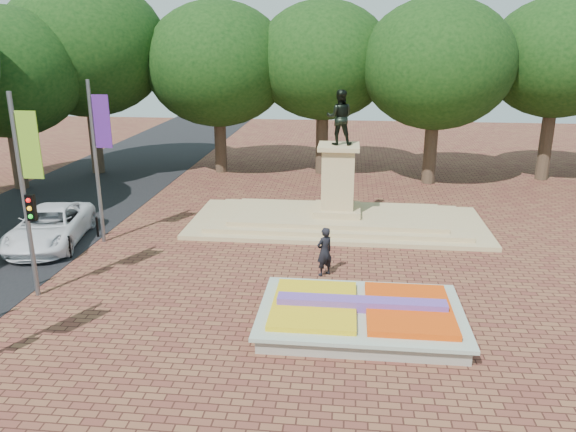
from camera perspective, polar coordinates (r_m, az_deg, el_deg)
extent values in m
plane|color=brown|center=(19.80, 4.35, -8.13)|extent=(90.00, 90.00, 0.00)
cube|color=black|center=(28.88, -26.49, -1.60)|extent=(9.00, 90.00, 0.02)
cube|color=gray|center=(17.91, 7.38, -10.34)|extent=(6.00, 4.00, 0.45)
cube|color=#A8B5A4|center=(17.79, 7.41, -9.56)|extent=(6.30, 4.30, 0.12)
cube|color=#F44B0D|center=(17.83, 12.15, -9.28)|extent=(2.60, 3.40, 0.22)
cube|color=yellow|center=(17.75, 2.68, -9.05)|extent=(2.60, 3.40, 0.18)
cube|color=#5D389B|center=(17.69, 7.44, -8.92)|extent=(5.20, 0.55, 0.38)
cube|color=tan|center=(27.20, 4.98, -0.67)|extent=(14.00, 6.00, 0.20)
cube|color=tan|center=(27.14, 4.99, -0.26)|extent=(12.00, 5.00, 0.20)
cube|color=tan|center=(27.08, 5.00, 0.14)|extent=(10.00, 4.00, 0.20)
cube|color=tan|center=(27.01, 5.01, 0.65)|extent=(2.20, 2.20, 0.30)
cube|color=tan|center=(26.60, 5.10, 3.84)|extent=(1.50, 1.50, 2.80)
cube|color=tan|center=(26.29, 5.19, 7.02)|extent=(1.90, 1.90, 0.20)
imported|color=black|center=(26.08, 5.27, 9.94)|extent=(1.22, 0.95, 2.50)
cylinder|color=#39271F|center=(39.99, -18.29, 7.19)|extent=(0.80, 0.80, 4.00)
ellipsoid|color=black|center=(39.50, -18.95, 13.89)|extent=(8.80, 8.80, 7.48)
cylinder|color=#39271F|center=(37.42, -6.97, 7.28)|extent=(0.80, 0.80, 4.00)
ellipsoid|color=black|center=(36.89, -7.24, 14.47)|extent=(8.80, 8.80, 7.48)
cylinder|color=#39271F|center=(36.48, 3.89, 7.11)|extent=(0.80, 0.80, 4.00)
ellipsoid|color=black|center=(35.93, 4.05, 14.49)|extent=(8.80, 8.80, 7.48)
cylinder|color=#39271F|center=(36.87, 14.90, 6.68)|extent=(0.80, 0.80, 4.00)
ellipsoid|color=black|center=(36.33, 15.49, 13.96)|extent=(8.80, 8.80, 7.48)
cylinder|color=#39271F|center=(38.54, 25.29, 6.04)|extent=(0.80, 0.80, 4.00)
ellipsoid|color=black|center=(38.03, 26.22, 12.97)|extent=(8.80, 8.80, 7.48)
cylinder|color=#39271F|center=(37.34, -26.31, 5.46)|extent=(0.80, 0.80, 3.84)
cylinder|color=slate|center=(20.57, -25.22, 1.60)|extent=(0.16, 0.16, 7.00)
cube|color=#75A921|center=(19.97, -24.77, 6.55)|extent=(0.70, 0.04, 2.20)
cylinder|color=slate|center=(25.28, -18.91, 5.03)|extent=(0.16, 0.16, 7.00)
cube|color=#4F1E7E|center=(24.79, -18.37, 9.09)|extent=(0.70, 0.04, 2.20)
cube|color=black|center=(20.55, -24.63, 0.79)|extent=(0.28, 0.18, 0.90)
cylinder|color=black|center=(22.40, -24.28, -5.33)|extent=(0.10, 0.10, 0.90)
sphere|color=black|center=(22.24, -24.43, -4.21)|extent=(0.12, 0.12, 0.12)
cylinder|color=black|center=(24.50, -21.30, -3.05)|extent=(0.10, 0.10, 0.90)
sphere|color=black|center=(24.35, -21.42, -2.01)|extent=(0.12, 0.12, 0.12)
cylinder|color=black|center=(26.69, -18.81, -1.13)|extent=(0.10, 0.10, 0.90)
sphere|color=black|center=(26.55, -18.91, -0.17)|extent=(0.12, 0.12, 0.12)
imported|color=white|center=(26.44, -23.02, -0.98)|extent=(3.68, 6.16, 1.60)
imported|color=black|center=(21.12, 3.72, -3.62)|extent=(0.82, 0.80, 1.90)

